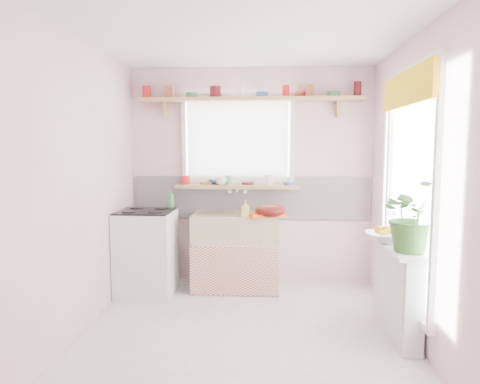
{
  "coord_description": "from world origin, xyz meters",
  "views": [
    {
      "loc": [
        0.19,
        -3.39,
        1.59
      ],
      "look_at": [
        -0.06,
        0.55,
        1.17
      ],
      "focal_mm": 32.0,
      "sensor_mm": 36.0,
      "label": 1
    }
  ],
  "objects": [
    {
      "name": "room",
      "position": [
        0.66,
        0.86,
        1.37
      ],
      "size": [
        3.2,
        3.2,
        3.2
      ],
      "color": "silver",
      "rests_on": "ground"
    },
    {
      "name": "shelf_crockery",
      "position": [
        -0.02,
        1.47,
        2.19
      ],
      "size": [
        2.47,
        0.11,
        0.12
      ],
      "color": "red",
      "rests_on": "pine_shelf"
    },
    {
      "name": "jade_plant",
      "position": [
        1.33,
        -0.04,
        1.06
      ],
      "size": [
        0.57,
        0.51,
        0.57
      ],
      "primitive_type": "imported",
      "rotation": [
        0.0,
        0.0,
        0.13
      ],
      "color": "#345E25",
      "rests_on": "radiator_ledge"
    },
    {
      "name": "cooker",
      "position": [
        -1.1,
        1.05,
        0.46
      ],
      "size": [
        0.58,
        0.58,
        0.93
      ],
      "color": "white",
      "rests_on": "ground"
    },
    {
      "name": "pine_shelf",
      "position": [
        0.0,
        1.47,
        2.12
      ],
      "size": [
        2.52,
        0.24,
        0.04
      ],
      "primitive_type": "cube",
      "color": "tan",
      "rests_on": "room"
    },
    {
      "name": "colander",
      "position": [
        0.22,
        1.1,
        0.92
      ],
      "size": [
        0.36,
        0.36,
        0.14
      ],
      "primitive_type": "ellipsoid",
      "rotation": [
        0.0,
        0.0,
        0.15
      ],
      "color": "#55100E",
      "rests_on": "sink_unit"
    },
    {
      "name": "shelf_vase",
      "position": [
        0.55,
        1.53,
        2.21
      ],
      "size": [
        0.16,
        0.16,
        0.13
      ],
      "primitive_type": "imported",
      "rotation": [
        0.0,
        0.0,
        0.36
      ],
      "color": "#B44337",
      "rests_on": "pine_shelf"
    },
    {
      "name": "fruit",
      "position": [
        1.22,
        0.29,
        0.88
      ],
      "size": [
        0.2,
        0.14,
        0.1
      ],
      "color": "orange",
      "rests_on": "fruit_bowl"
    },
    {
      "name": "windowsill",
      "position": [
        -0.15,
        1.48,
        1.14
      ],
      "size": [
        1.4,
        0.22,
        0.04
      ],
      "primitive_type": "cube",
      "color": "tan",
      "rests_on": "room"
    },
    {
      "name": "sill_cup",
      "position": [
        -0.33,
        1.42,
        1.21
      ],
      "size": [
        0.13,
        0.13,
        0.1
      ],
      "primitive_type": "imported",
      "rotation": [
        0.0,
        0.0,
        -0.05
      ],
      "color": "#EFE8CF",
      "rests_on": "windowsill"
    },
    {
      "name": "cooker_bottle",
      "position": [
        -0.88,
        1.27,
        1.02
      ],
      "size": [
        0.09,
        0.09,
        0.21
      ],
      "primitive_type": "imported",
      "rotation": [
        0.0,
        0.0,
        -0.13
      ],
      "color": "#44884A",
      "rests_on": "cooker"
    },
    {
      "name": "sill_crockery",
      "position": [
        -0.2,
        1.48,
        1.21
      ],
      "size": [
        1.35,
        0.11,
        0.12
      ],
      "color": "red",
      "rests_on": "windowsill"
    },
    {
      "name": "sill_bowl",
      "position": [
        -0.4,
        1.54,
        1.19
      ],
      "size": [
        0.23,
        0.23,
        0.06
      ],
      "primitive_type": "imported",
      "rotation": [
        0.0,
        0.0,
        0.38
      ],
      "color": "#31679F",
      "rests_on": "windowsill"
    },
    {
      "name": "herb_pot",
      "position": [
        1.33,
        0.22,
        0.88
      ],
      "size": [
        0.13,
        0.11,
        0.21
      ],
      "primitive_type": "imported",
      "rotation": [
        0.0,
        0.0,
        0.4
      ],
      "color": "#29662D",
      "rests_on": "radiator_ledge"
    },
    {
      "name": "soap_bottle_sink",
      "position": [
        -0.03,
        1.1,
        0.94
      ],
      "size": [
        0.08,
        0.08,
        0.18
      ],
      "primitive_type": "imported",
      "rotation": [
        0.0,
        0.0,
        -0.01
      ],
      "color": "#E6DA66",
      "rests_on": "sink_unit"
    },
    {
      "name": "fruit_bowl",
      "position": [
        1.21,
        0.29,
        0.82
      ],
      "size": [
        0.35,
        0.35,
        0.08
      ],
      "primitive_type": "imported",
      "rotation": [
        0.0,
        0.0,
        0.05
      ],
      "color": "silver",
      "rests_on": "radiator_ledge"
    },
    {
      "name": "dish_tray",
      "position": [
        0.18,
        1.16,
        0.87
      ],
      "size": [
        0.46,
        0.4,
        0.04
      ],
      "primitive_type": "cube",
      "rotation": [
        0.0,
        0.0,
        0.34
      ],
      "color": "orange",
      "rests_on": "sink_unit"
    },
    {
      "name": "radiator_ledge",
      "position": [
        1.3,
        0.2,
        0.4
      ],
      "size": [
        0.22,
        0.95,
        0.78
      ],
      "color": "white",
      "rests_on": "ground"
    },
    {
      "name": "sink_unit",
      "position": [
        -0.15,
        1.29,
        0.43
      ],
      "size": [
        0.95,
        0.65,
        1.11
      ],
      "color": "white",
      "rests_on": "ground"
    }
  ]
}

